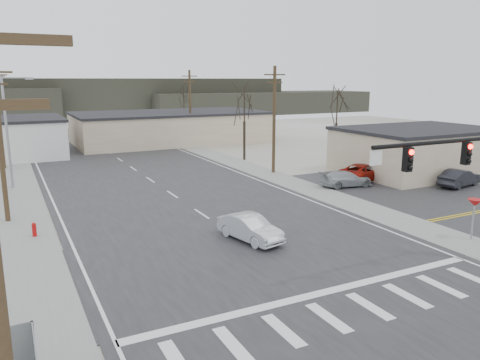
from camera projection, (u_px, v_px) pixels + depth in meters
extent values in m
plane|color=silver|center=(260.00, 253.00, 24.06)|extent=(140.00, 140.00, 0.00)
cube|color=#232325|center=(168.00, 192.00, 37.14)|extent=(18.00, 110.00, 0.05)
cube|color=#232325|center=(260.00, 253.00, 24.05)|extent=(90.00, 10.00, 0.04)
cube|color=#232325|center=(438.00, 189.00, 38.11)|extent=(18.00, 20.00, 0.03)
cube|color=gray|center=(19.00, 193.00, 36.82)|extent=(3.00, 90.00, 0.06)
cube|color=gray|center=(255.00, 170.00, 46.17)|extent=(3.00, 90.00, 0.06)
cylinder|color=black|center=(448.00, 141.00, 19.81)|extent=(8.40, 0.18, 0.18)
cube|color=black|center=(466.00, 153.00, 20.46)|extent=(0.32, 0.30, 1.00)
cube|color=black|center=(408.00, 159.00, 18.92)|extent=(0.32, 0.30, 1.00)
sphere|color=#FF0C05|center=(470.00, 147.00, 20.25)|extent=(0.22, 0.22, 0.22)
sphere|color=#FF0C05|center=(411.00, 152.00, 18.71)|extent=(0.22, 0.22, 0.22)
cube|color=silver|center=(376.00, 158.00, 18.13)|extent=(0.60, 0.04, 0.60)
cylinder|color=#A50C0C|center=(34.00, 231.00, 26.46)|extent=(0.24, 0.24, 0.70)
sphere|color=#A50C0C|center=(34.00, 225.00, 26.38)|extent=(0.24, 0.24, 0.24)
cylinder|color=gray|center=(473.00, 222.00, 25.85)|extent=(0.10, 0.10, 2.10)
cone|color=#A50C0C|center=(475.00, 203.00, 25.62)|extent=(0.80, 0.80, 0.40)
cube|color=beige|center=(171.00, 128.00, 66.43)|extent=(26.00, 14.00, 4.00)
cube|color=black|center=(170.00, 113.00, 65.98)|extent=(26.30, 14.30, 0.30)
cube|color=beige|center=(418.00, 152.00, 44.69)|extent=(14.00, 10.00, 4.00)
cube|color=black|center=(420.00, 129.00, 44.23)|extent=(14.30, 10.30, 0.30)
cylinder|color=#453320|center=(0.00, 143.00, 28.40)|extent=(0.30, 0.30, 10.00)
cylinder|color=#453320|center=(274.00, 121.00, 43.78)|extent=(0.30, 0.30, 10.00)
cube|color=#453320|center=(275.00, 75.00, 42.89)|extent=(2.20, 0.12, 0.12)
cube|color=#453320|center=(275.00, 82.00, 43.04)|extent=(1.60, 0.12, 0.12)
cylinder|color=#453320|center=(190.00, 108.00, 62.97)|extent=(0.30, 0.30, 10.00)
cube|color=#453320|center=(189.00, 76.00, 62.08)|extent=(2.20, 0.12, 0.12)
cube|color=#453320|center=(190.00, 81.00, 62.23)|extent=(1.60, 0.12, 0.12)
cylinder|color=gray|center=(7.00, 134.00, 37.45)|extent=(0.20, 0.20, 9.00)
cylinder|color=gray|center=(15.00, 78.00, 36.96)|extent=(2.00, 0.12, 0.12)
cube|color=gray|center=(29.00, 78.00, 37.41)|extent=(0.60, 0.25, 0.18)
cylinder|color=black|center=(244.00, 141.00, 51.80)|extent=(0.28, 0.28, 4.25)
cylinder|color=black|center=(244.00, 106.00, 51.00)|extent=(0.14, 0.14, 4.25)
cylinder|color=black|center=(184.00, 122.00, 75.61)|extent=(0.28, 0.28, 4.00)
cylinder|color=black|center=(184.00, 100.00, 74.86)|extent=(0.14, 0.14, 4.00)
cylinder|color=black|center=(336.00, 141.00, 52.53)|extent=(0.28, 0.28, 4.00)
cylinder|color=black|center=(337.00, 109.00, 51.77)|extent=(0.14, 0.14, 4.00)
cube|color=#333026|center=(121.00, 97.00, 113.47)|extent=(80.00, 18.00, 9.00)
cube|color=#333026|center=(259.00, 103.00, 124.04)|extent=(60.00, 18.00, 5.50)
imported|color=#AAAFB5|center=(250.00, 228.00, 25.80)|extent=(2.38, 4.46, 1.40)
imported|color=black|center=(120.00, 135.00, 68.68)|extent=(2.78, 5.13, 1.41)
imported|color=black|center=(80.00, 136.00, 67.38)|extent=(3.40, 4.90, 1.55)
imported|color=maroon|center=(363.00, 172.00, 41.12)|extent=(5.91, 4.11, 1.50)
imported|color=black|center=(403.00, 175.00, 40.61)|extent=(3.92, 2.71, 1.24)
imported|color=black|center=(459.00, 178.00, 38.84)|extent=(4.62, 2.36, 1.45)
imported|color=gray|center=(346.00, 179.00, 38.87)|extent=(4.61, 2.38, 1.28)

